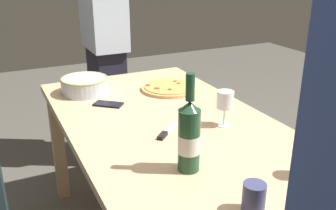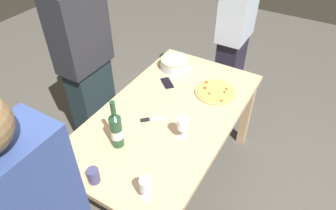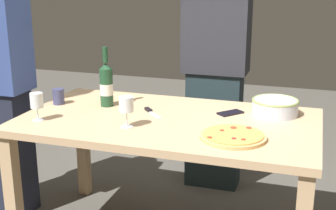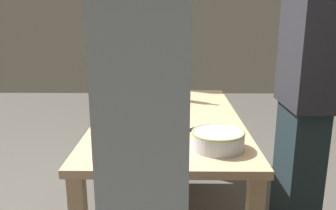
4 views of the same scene
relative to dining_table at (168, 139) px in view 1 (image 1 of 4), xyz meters
name	(u,v)px [view 1 (image 1 of 4)]	position (x,y,z in m)	size (l,w,h in m)	color
dining_table	(168,139)	(0.00, 0.00, 0.00)	(1.60, 0.90, 0.75)	tan
pizza	(170,88)	(0.39, -0.20, 0.10)	(0.32, 0.32, 0.03)	tan
serving_bowl	(85,84)	(0.54, 0.25, 0.14)	(0.26, 0.26, 0.09)	silver
wine_bottle	(189,136)	(-0.42, 0.12, 0.22)	(0.08, 0.08, 0.35)	#1F452A
wine_glass_near_pizza	(321,148)	(-0.65, -0.25, 0.20)	(0.07, 0.07, 0.15)	white
wine_glass_by_bottle	(225,101)	(-0.16, -0.20, 0.21)	(0.08, 0.08, 0.16)	white
cup_amber	(254,198)	(-0.71, 0.07, 0.14)	(0.07, 0.07, 0.09)	#3C4067
cell_phone	(108,104)	(0.31, 0.19, 0.10)	(0.07, 0.14, 0.01)	black
pizza_knife	(166,132)	(-0.12, 0.07, 0.10)	(0.15, 0.16, 0.02)	silver
person_guest_right	(105,44)	(1.14, -0.05, 0.23)	(0.40, 0.24, 1.73)	#232131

